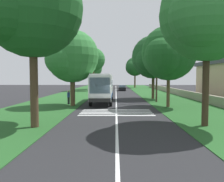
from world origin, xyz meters
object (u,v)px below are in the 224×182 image
Objects in this scene: roadside_tree_left_1 at (93,60)px; roadside_tree_left_2 at (32,11)px; roadside_tree_right_2 at (167,55)px; utility_pole at (157,70)px; coach_bus at (103,86)px; pedestrian at (69,97)px; roadside_tree_right_0 at (134,67)px; trailing_car_1 at (122,88)px; roadside_tree_right_3 at (204,17)px; roadside_tree_right_1 at (152,58)px; roadside_tree_left_3 at (71,58)px; roadside_tree_left_0 at (93,69)px; trailing_car_0 at (106,90)px.

roadside_tree_left_1 is 42.72m from roadside_tree_left_2.
roadside_tree_left_1 is 1.19× the size of roadside_tree_right_2.
roadside_tree_left_1 is 29.42m from utility_pole.
pedestrian is at bearing 118.72° from coach_bus.
roadside_tree_right_0 is 1.20× the size of utility_pole.
trailing_car_1 is 43.73m from roadside_tree_right_3.
roadside_tree_right_1 is (20.85, -11.16, -1.36)m from roadside_tree_left_2.
roadside_tree_left_1 is 1.00× the size of roadside_tree_right_3.
roadside_tree_right_0 is 59.42m from roadside_tree_right_3.
roadside_tree_left_3 is (-31.96, 6.76, 4.95)m from trailing_car_1.
roadside_tree_left_3 is (-3.54, 3.41, 3.47)m from coach_bus.
roadside_tree_right_0 is at bearing -0.09° from roadside_tree_right_3.
roadside_tree_right_3 is (-20.31, -0.25, 1.05)m from roadside_tree_right_1.
roadside_tree_left_0 is 49.67m from roadside_tree_left_2.
pedestrian is (2.35, 11.45, -4.92)m from roadside_tree_right_2.
roadside_tree_left_0 is at bearing 15.77° from trailing_car_0.
trailing_car_0 is at bearing -7.89° from roadside_tree_left_3.
roadside_tree_right_2 reaches higher than pedestrian.
roadside_tree_right_0 is (48.37, -11.15, 1.00)m from roadside_tree_left_3.
roadside_tree_right_0 reaches higher than trailing_car_1.
roadside_tree_right_0 is at bearing -0.72° from utility_pole.
utility_pole is at bearing -158.30° from trailing_car_0.
utility_pole is at bearing -160.91° from roadside_tree_left_0.
trailing_car_0 is at bearing 158.49° from trailing_car_1.
roadside_tree_left_1 is 1.22× the size of roadside_tree_left_3.
roadside_tree_right_0 is at bearing -17.36° from trailing_car_0.
roadside_tree_left_0 is at bearing 52.41° from trailing_car_1.
coach_bus is at bearing -13.98° from roadside_tree_left_2.
roadside_tree_left_3 is 49.64m from roadside_tree_right_0.
pedestrian is at bearing 165.94° from roadside_tree_right_0.
roadside_tree_right_3 reaches higher than coach_bus.
roadside_tree_left_3 is (-31.13, -0.61, -1.99)m from roadside_tree_left_1.
roadside_tree_right_3 is (-49.09, -12.19, 1.55)m from roadside_tree_left_0.
trailing_car_0 is at bearing 21.70° from utility_pole.
roadside_tree_right_0 is at bearing -0.38° from roadside_tree_right_2.
roadside_tree_left_1 is 6.31× the size of pedestrian.
roadside_tree_right_3 is at bearing -174.30° from trailing_car_1.
roadside_tree_left_1 reaches higher than utility_pole.
roadside_tree_left_2 reaches higher than roadside_tree_left_1.
coach_bus is 1.35× the size of roadside_tree_left_0.
roadside_tree_left_3 is 5.19× the size of pedestrian.
roadside_tree_left_1 is at bearing -0.04° from pedestrian.
roadside_tree_right_3 is at bearing -152.35° from coach_bus.
trailing_car_0 is 0.44× the size of roadside_tree_right_0.
roadside_tree_right_1 is 14.93m from pedestrian.
roadside_tree_left_3 is at bearing -1.75° from roadside_tree_left_2.
roadside_tree_left_0 is 1.01× the size of utility_pole.
coach_bus is 7.52m from utility_pole.
pedestrian is (-7.94, 11.44, -5.38)m from roadside_tree_right_1.
roadside_tree_right_2 is (10.56, -11.17, -1.81)m from roadside_tree_left_2.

